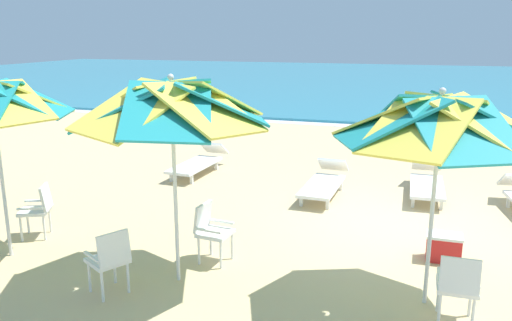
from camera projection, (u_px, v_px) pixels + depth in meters
The scene contains 14 objects.
ground_plane at pixel (403, 231), 8.66m from camera, with size 80.00×80.00×0.00m, color #D3B784.
sea at pixel (423, 81), 34.63m from camera, with size 80.00×36.00×0.10m, color teal.
surf_foam at pixel (416, 129), 17.75m from camera, with size 80.00×0.70×0.01m, color white.
beach_umbrella_0 at pixel (440, 121), 5.83m from camera, with size 2.45×2.45×2.64m.
plastic_chair_0 at pixel (458, 285), 5.77m from camera, with size 0.44×0.47×0.87m.
beach_umbrella_1 at pixel (172, 105), 6.38m from camera, with size 2.55×2.55×2.75m.
plastic_chair_1 at pixel (211, 229), 7.41m from camera, with size 0.51×0.48×0.87m.
plastic_chair_2 at pixel (110, 258), 6.46m from camera, with size 0.62×0.60×0.87m.
plastic_chair_4 at pixel (39, 207), 8.31m from camera, with size 0.61×0.59×0.87m.
sun_lounger_1 at pixel (427, 182), 10.48m from camera, with size 0.68×2.16×0.62m.
sun_lounger_2 at pixel (324, 182), 10.51m from camera, with size 0.70×2.16×0.62m.
sun_lounger_3 at pixel (199, 162), 12.14m from camera, with size 0.74×2.17×0.62m.
cooler_box at pixel (444, 247), 7.50m from camera, with size 0.50×0.34×0.40m.
beachgoer_seated at pixel (468, 132), 15.71m from camera, with size 0.30×0.93×0.92m.
Camera 1 is at (0.17, -8.49, 3.24)m, focal length 36.25 mm.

